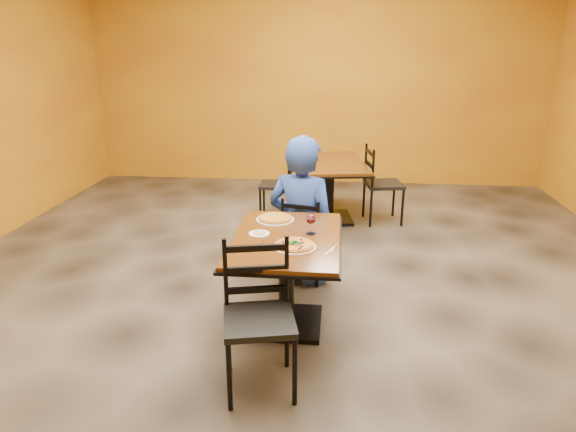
# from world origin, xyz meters

# --- Properties ---
(floor) EXTENTS (7.00, 8.00, 0.01)m
(floor) POSITION_xyz_m (0.00, 0.00, 0.00)
(floor) COLOR black
(floor) RESTS_ON ground
(wall_back) EXTENTS (7.00, 0.01, 3.00)m
(wall_back) POSITION_xyz_m (0.00, 4.00, 1.50)
(wall_back) COLOR #BE8F15
(wall_back) RESTS_ON ground
(table_main) EXTENTS (0.83, 1.23, 0.75)m
(table_main) POSITION_xyz_m (0.00, -0.50, 0.56)
(table_main) COLOR #552C0D
(table_main) RESTS_ON floor
(table_second) EXTENTS (1.05, 1.39, 0.75)m
(table_second) POSITION_xyz_m (0.27, 2.10, 0.56)
(table_second) COLOR #552C0D
(table_second) RESTS_ON floor
(chair_main_near) EXTENTS (0.53, 0.53, 0.97)m
(chair_main_near) POSITION_xyz_m (-0.09, -1.29, 0.49)
(chair_main_near) COLOR black
(chair_main_near) RESTS_ON floor
(chair_main_far) EXTENTS (0.45, 0.45, 0.82)m
(chair_main_far) POSITION_xyz_m (0.09, 0.38, 0.41)
(chair_main_far) COLOR black
(chair_main_far) RESTS_ON floor
(chair_second_left) EXTENTS (0.40, 0.40, 0.87)m
(chair_second_left) POSITION_xyz_m (-0.40, 2.10, 0.43)
(chair_second_left) COLOR black
(chair_second_left) RESTS_ON floor
(chair_second_right) EXTENTS (0.50, 0.50, 0.96)m
(chair_second_right) POSITION_xyz_m (0.94, 2.10, 0.48)
(chair_second_right) COLOR black
(chair_second_right) RESTS_ON floor
(diner) EXTENTS (0.77, 0.63, 1.38)m
(diner) POSITION_xyz_m (0.06, 0.35, 0.69)
(diner) COLOR navy
(diner) RESTS_ON floor
(plate_main) EXTENTS (0.31, 0.31, 0.01)m
(plate_main) POSITION_xyz_m (0.08, -0.70, 0.76)
(plate_main) COLOR white
(plate_main) RESTS_ON table_main
(pizza_main) EXTENTS (0.28, 0.28, 0.02)m
(pizza_main) POSITION_xyz_m (0.08, -0.70, 0.77)
(pizza_main) COLOR #92300A
(pizza_main) RESTS_ON plate_main
(plate_far) EXTENTS (0.31, 0.31, 0.01)m
(plate_far) POSITION_xyz_m (-0.13, -0.13, 0.76)
(plate_far) COLOR white
(plate_far) RESTS_ON table_main
(pizza_far) EXTENTS (0.28, 0.28, 0.02)m
(pizza_far) POSITION_xyz_m (-0.13, -0.13, 0.77)
(pizza_far) COLOR gold
(pizza_far) RESTS_ON plate_far
(side_plate) EXTENTS (0.16, 0.16, 0.01)m
(side_plate) POSITION_xyz_m (-0.21, -0.46, 0.76)
(side_plate) COLOR white
(side_plate) RESTS_ON table_main
(dip) EXTENTS (0.09, 0.09, 0.01)m
(dip) POSITION_xyz_m (-0.21, -0.46, 0.76)
(dip) COLOR #A88551
(dip) RESTS_ON side_plate
(wine_glass) EXTENTS (0.08, 0.08, 0.18)m
(wine_glass) POSITION_xyz_m (0.18, -0.41, 0.84)
(wine_glass) COLOR white
(wine_glass) RESTS_ON table_main
(fork) EXTENTS (0.04, 0.19, 0.00)m
(fork) POSITION_xyz_m (-0.17, -0.68, 0.75)
(fork) COLOR silver
(fork) RESTS_ON table_main
(knife) EXTENTS (0.09, 0.20, 0.00)m
(knife) POSITION_xyz_m (0.35, -0.71, 0.75)
(knife) COLOR silver
(knife) RESTS_ON table_main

